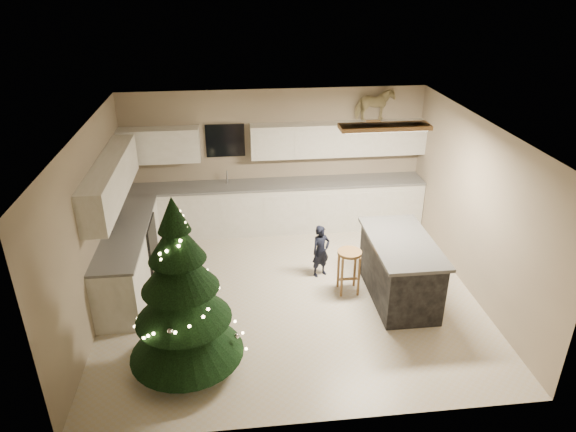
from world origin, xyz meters
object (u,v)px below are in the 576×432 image
object	(u,v)px
island	(399,269)
christmas_tree	(182,302)
bar_stool	(349,261)
rocking_horse	(375,105)
toddler	(321,251)

from	to	relation	value
island	christmas_tree	size ratio (longest dim) A/B	0.74
island	bar_stool	world-z (taller)	island
island	rocking_horse	world-z (taller)	rocking_horse
island	christmas_tree	xyz separation A→B (m)	(-3.05, -1.18, 0.47)
rocking_horse	christmas_tree	bearing A→B (deg)	131.38
toddler	island	bearing A→B (deg)	-58.94
toddler	rocking_horse	distance (m)	2.90
island	toddler	distance (m)	1.28
toddler	rocking_horse	xyz separation A→B (m)	(1.24, 1.84, 1.87)
island	bar_stool	size ratio (longest dim) A/B	2.43
bar_stool	rocking_horse	size ratio (longest dim) A/B	0.99
rocking_horse	island	bearing A→B (deg)	168.11
bar_stool	rocking_horse	world-z (taller)	rocking_horse
island	bar_stool	distance (m)	0.75
island	toddler	size ratio (longest dim) A/B	1.94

